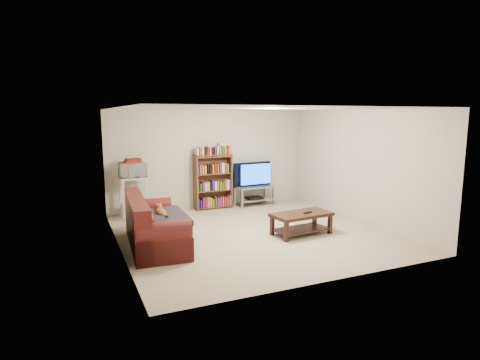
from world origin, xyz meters
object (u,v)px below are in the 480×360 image
sofa (151,229)px  tv_stand (254,192)px  coffee_table (301,219)px  bookshelf (213,181)px

sofa → tv_stand: 3.76m
sofa → coffee_table: sofa is taller
coffee_table → bookshelf: bookshelf is taller
sofa → bookshelf: bearing=53.2°
tv_stand → bookshelf: (-1.07, 0.09, 0.36)m
sofa → tv_stand: (3.05, 2.20, 0.02)m
coffee_table → bookshelf: size_ratio=0.91×
bookshelf → tv_stand: bearing=-6.0°
tv_stand → sofa: bearing=-148.9°
coffee_table → sofa: bearing=165.0°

